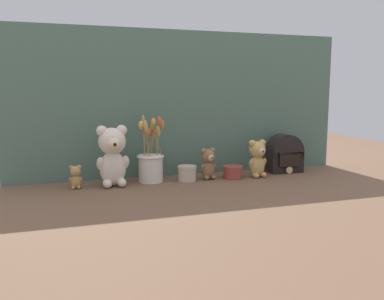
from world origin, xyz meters
name	(u,v)px	position (x,y,z in m)	size (l,w,h in m)	color
ground_plane	(193,181)	(0.00, 0.00, 0.00)	(4.00, 4.00, 0.00)	brown
backdrop_wall	(183,104)	(0.00, 0.17, 0.36)	(1.73, 0.02, 0.73)	#4C6B5B
teddy_bear_large	(113,155)	(-0.38, 0.01, 0.14)	(0.15, 0.14, 0.28)	beige
teddy_bear_medium	(257,158)	(0.33, -0.02, 0.10)	(0.10, 0.10, 0.19)	tan
teddy_bear_small	(208,163)	(0.08, 0.01, 0.08)	(0.09, 0.08, 0.15)	olive
teddy_bear_tiny	(76,176)	(-0.54, 0.01, 0.05)	(0.06, 0.05, 0.11)	tan
flower_vase	(151,162)	(-0.20, 0.04, 0.09)	(0.14, 0.17, 0.32)	silver
vintage_radio	(285,155)	(0.53, 0.05, 0.09)	(0.18, 0.11, 0.20)	black
decorative_tin_tall	(187,173)	(-0.03, 0.01, 0.04)	(0.09, 0.09, 0.07)	beige
decorative_tin_short	(233,172)	(0.20, -0.01, 0.03)	(0.10, 0.10, 0.06)	#993D33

